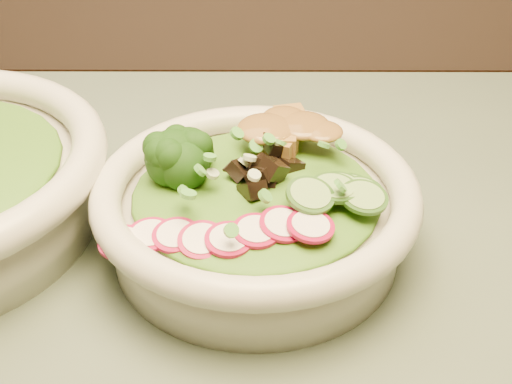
{
  "coord_description": "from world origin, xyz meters",
  "views": [
    {
      "loc": [
        0.07,
        -0.34,
        1.1
      ],
      "look_at": [
        0.07,
        0.09,
        0.8
      ],
      "focal_mm": 50.0,
      "sensor_mm": 36.0,
      "label": 1
    }
  ],
  "objects": [
    {
      "name": "mushroom_heap",
      "position": [
        0.08,
        0.1,
        0.82
      ],
      "size": [
        0.07,
        0.07,
        0.04
      ],
      "primitive_type": null,
      "rotation": [
        0.0,
        0.0,
        -0.17
      ],
      "color": "black",
      "rests_on": "salad_bowl"
    },
    {
      "name": "peanut_sauce",
      "position": [
        0.09,
        0.14,
        0.83
      ],
      "size": [
        0.06,
        0.05,
        0.01
      ],
      "primitive_type": "ellipsoid",
      "color": "brown",
      "rests_on": "tofu_cubes"
    },
    {
      "name": "tofu_cubes",
      "position": [
        0.09,
        0.14,
        0.81
      ],
      "size": [
        0.09,
        0.07,
        0.03
      ],
      "primitive_type": null,
      "rotation": [
        0.0,
        0.0,
        -0.17
      ],
      "color": "#A67737",
      "rests_on": "salad_bowl"
    },
    {
      "name": "radish_slices",
      "position": [
        0.06,
        0.03,
        0.81
      ],
      "size": [
        0.1,
        0.05,
        0.02
      ],
      "primitive_type": null,
      "rotation": [
        0.0,
        0.0,
        -0.17
      ],
      "color": "maroon",
      "rests_on": "salad_bowl"
    },
    {
      "name": "salad_bowl",
      "position": [
        0.07,
        0.09,
        0.78
      ],
      "size": [
        0.24,
        0.24,
        0.07
      ],
      "rotation": [
        0.0,
        0.0,
        -0.17
      ],
      "color": "beige",
      "rests_on": "dining_table"
    },
    {
      "name": "lettuce_bed",
      "position": [
        0.07,
        0.09,
        0.8
      ],
      "size": [
        0.18,
        0.18,
        0.02
      ],
      "primitive_type": "ellipsoid",
      "color": "#2D5F14",
      "rests_on": "salad_bowl"
    },
    {
      "name": "cucumber_slices",
      "position": [
        0.13,
        0.07,
        0.81
      ],
      "size": [
        0.07,
        0.07,
        0.03
      ],
      "primitive_type": null,
      "rotation": [
        0.0,
        0.0,
        -0.17
      ],
      "color": "#84B464",
      "rests_on": "salad_bowl"
    },
    {
      "name": "broccoli_florets",
      "position": [
        0.02,
        0.1,
        0.82
      ],
      "size": [
        0.08,
        0.07,
        0.04
      ],
      "primitive_type": null,
      "rotation": [
        0.0,
        0.0,
        -0.17
      ],
      "color": "black",
      "rests_on": "salad_bowl"
    },
    {
      "name": "scallion_garnish",
      "position": [
        0.07,
        0.09,
        0.83
      ],
      "size": [
        0.17,
        0.17,
        0.02
      ],
      "primitive_type": null,
      "color": "#50A339",
      "rests_on": "salad_bowl"
    }
  ]
}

